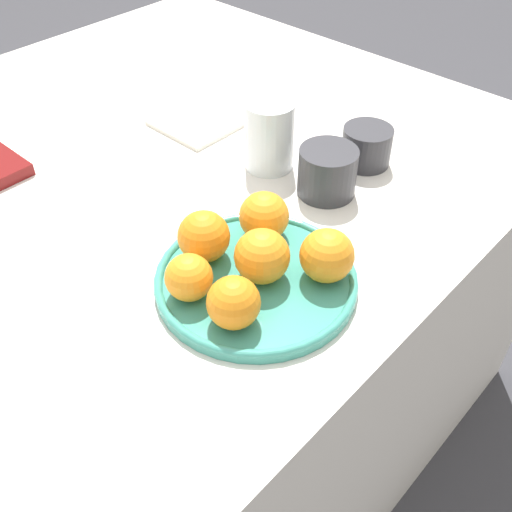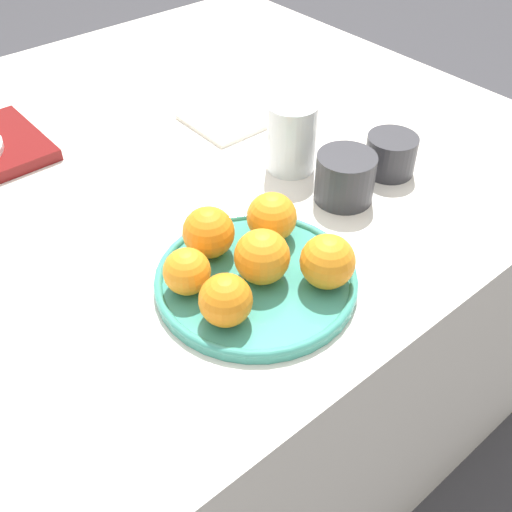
{
  "view_description": "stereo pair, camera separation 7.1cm",
  "coord_description": "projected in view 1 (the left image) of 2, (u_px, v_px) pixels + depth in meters",
  "views": [
    {
      "loc": [
        -0.42,
        -0.73,
        1.25
      ],
      "look_at": [
        -0.01,
        -0.36,
        0.75
      ],
      "focal_mm": 42.0,
      "sensor_mm": 36.0,
      "label": 1
    },
    {
      "loc": [
        -0.37,
        -0.78,
        1.25
      ],
      "look_at": [
        -0.01,
        -0.36,
        0.75
      ],
      "focal_mm": 42.0,
      "sensor_mm": 36.0,
      "label": 2
    }
  ],
  "objects": [
    {
      "name": "orange_1",
      "position": [
        234.0,
        303.0,
        0.7
      ],
      "size": [
        0.06,
        0.06,
        0.06
      ],
      "color": "orange",
      "rests_on": "fruit_platter"
    },
    {
      "name": "napkin",
      "position": [
        196.0,
        123.0,
        1.09
      ],
      "size": [
        0.13,
        0.14,
        0.01
      ],
      "color": "silver",
      "rests_on": "table"
    },
    {
      "name": "orange_3",
      "position": [
        204.0,
        236.0,
        0.78
      ],
      "size": [
        0.07,
        0.07,
        0.07
      ],
      "color": "orange",
      "rests_on": "fruit_platter"
    },
    {
      "name": "ground_plane",
      "position": [
        149.0,
        421.0,
        1.43
      ],
      "size": [
        12.0,
        12.0,
        0.0
      ],
      "primitive_type": "plane",
      "color": "#38383D"
    },
    {
      "name": "cup_0",
      "position": [
        367.0,
        146.0,
        0.98
      ],
      "size": [
        0.08,
        0.08,
        0.06
      ],
      "color": "#333338",
      "rests_on": "table"
    },
    {
      "name": "fruit_platter",
      "position": [
        256.0,
        279.0,
        0.78
      ],
      "size": [
        0.26,
        0.26,
        0.02
      ],
      "color": "teal",
      "rests_on": "table"
    },
    {
      "name": "orange_5",
      "position": [
        327.0,
        256.0,
        0.75
      ],
      "size": [
        0.07,
        0.07,
        0.07
      ],
      "color": "orange",
      "rests_on": "fruit_platter"
    },
    {
      "name": "orange_0",
      "position": [
        265.0,
        254.0,
        0.75
      ],
      "size": [
        0.07,
        0.07,
        0.07
      ],
      "color": "orange",
      "rests_on": "fruit_platter"
    },
    {
      "name": "orange_4",
      "position": [
        189.0,
        277.0,
        0.73
      ],
      "size": [
        0.06,
        0.06,
        0.06
      ],
      "color": "orange",
      "rests_on": "fruit_platter"
    },
    {
      "name": "table",
      "position": [
        128.0,
        323.0,
        1.2
      ],
      "size": [
        1.41,
        1.1,
        0.7
      ],
      "color": "silver",
      "rests_on": "ground_plane"
    },
    {
      "name": "cup_1",
      "position": [
        327.0,
        172.0,
        0.91
      ],
      "size": [
        0.09,
        0.09,
        0.08
      ],
      "color": "#333338",
      "rests_on": "table"
    },
    {
      "name": "water_glass",
      "position": [
        269.0,
        135.0,
        0.95
      ],
      "size": [
        0.08,
        0.08,
        0.11
      ],
      "color": "silver",
      "rests_on": "table"
    },
    {
      "name": "orange_2",
      "position": [
        264.0,
        216.0,
        0.81
      ],
      "size": [
        0.07,
        0.07,
        0.07
      ],
      "color": "orange",
      "rests_on": "fruit_platter"
    }
  ]
}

